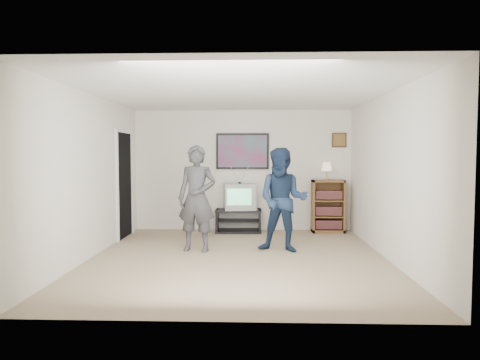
# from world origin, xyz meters

# --- Properties ---
(room_shell) EXTENTS (4.51, 5.00, 2.51)m
(room_shell) POSITION_xyz_m (0.00, 0.35, 1.25)
(room_shell) COLOR brown
(room_shell) RESTS_ON ground
(media_stand) EXTENTS (0.93, 0.53, 0.46)m
(media_stand) POSITION_xyz_m (-0.07, 2.23, 0.23)
(media_stand) COLOR black
(media_stand) RESTS_ON room_shell
(crt_television) EXTENTS (0.69, 0.61, 0.53)m
(crt_television) POSITION_xyz_m (-0.05, 2.23, 0.73)
(crt_television) COLOR #9B9C97
(crt_television) RESTS_ON media_stand
(bookshelf) EXTENTS (0.65, 0.37, 1.07)m
(bookshelf) POSITION_xyz_m (1.75, 2.28, 0.53)
(bookshelf) COLOR brown
(bookshelf) RESTS_ON room_shell
(table_lamp) EXTENTS (0.23, 0.23, 0.36)m
(table_lamp) POSITION_xyz_m (1.72, 2.29, 1.25)
(table_lamp) COLOR beige
(table_lamp) RESTS_ON bookshelf
(person_tall) EXTENTS (0.70, 0.52, 1.74)m
(person_tall) POSITION_xyz_m (-0.69, 0.48, 0.87)
(person_tall) COLOR #38383B
(person_tall) RESTS_ON room_shell
(person_short) EXTENTS (0.95, 0.82, 1.69)m
(person_short) POSITION_xyz_m (0.71, 0.47, 0.85)
(person_short) COLOR #182843
(person_short) RESTS_ON room_shell
(controller_left) EXTENTS (0.06, 0.12, 0.03)m
(controller_left) POSITION_xyz_m (-0.68, 0.65, 1.30)
(controller_left) COLOR white
(controller_left) RESTS_ON person_tall
(controller_right) EXTENTS (0.08, 0.13, 0.04)m
(controller_right) POSITION_xyz_m (0.74, 0.72, 1.13)
(controller_right) COLOR white
(controller_right) RESTS_ON person_short
(poster) EXTENTS (1.10, 0.03, 0.75)m
(poster) POSITION_xyz_m (0.00, 2.48, 1.65)
(poster) COLOR black
(poster) RESTS_ON room_shell
(air_vent) EXTENTS (0.28, 0.02, 0.14)m
(air_vent) POSITION_xyz_m (-0.55, 2.48, 1.95)
(air_vent) COLOR white
(air_vent) RESTS_ON room_shell
(small_picture) EXTENTS (0.30, 0.03, 0.30)m
(small_picture) POSITION_xyz_m (2.00, 2.48, 1.88)
(small_picture) COLOR #3A2412
(small_picture) RESTS_ON room_shell
(doorway) EXTENTS (0.03, 0.85, 2.00)m
(doorway) POSITION_xyz_m (-2.23, 1.60, 1.00)
(doorway) COLOR black
(doorway) RESTS_ON room_shell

